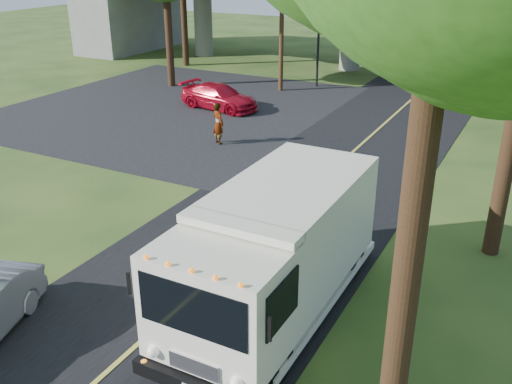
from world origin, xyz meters
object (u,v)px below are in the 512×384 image
Objects in this scene: red_sedan at (219,97)px; pedestrian at (218,124)px; traffic_signal at (319,33)px; step_van at (276,248)px; utility_pole at (282,11)px.

pedestrian reaches higher than red_sedan.
step_van is (8.03, -22.27, -1.56)m from traffic_signal.
traffic_signal is at bearing 53.13° from utility_pole.
step_van is at bearing -64.81° from utility_pole.
step_van reaches higher than pedestrian.
traffic_signal is 8.13m from red_sedan.
step_van is 3.95× the size of pedestrian.
pedestrian is at bearing 127.52° from step_van.
step_van is 1.62× the size of red_sedan.
pedestrian is (1.93, -10.30, -3.69)m from utility_pole.
pedestrian is (3.00, -5.02, 0.26)m from red_sedan.
utility_pole is at bearing -126.87° from traffic_signal.
utility_pole is 6.68m from red_sedan.
red_sedan is 5.86m from pedestrian.
utility_pole is 4.96× the size of pedestrian.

